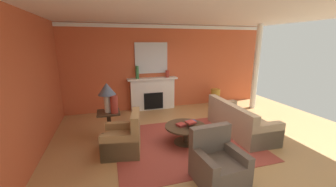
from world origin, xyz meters
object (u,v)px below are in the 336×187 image
object	(u,v)px
armchair_near_window	(124,140)
vase_tall_corner	(215,98)
table_lamp	(107,92)
mantel_mirror	(151,58)
vase_mantel_left	(137,72)
fireplace	(153,94)
vase_mantel_right	(167,74)
sofa	(239,122)
armchair_facing_fireplace	(218,165)
coffee_table	(185,130)
side_table	(109,123)
vase_on_side_table	(114,104)

from	to	relation	value
armchair_near_window	vase_tall_corner	distance (m)	4.52
table_lamp	armchair_near_window	bearing A→B (deg)	-72.38
mantel_mirror	vase_tall_corner	world-z (taller)	mantel_mirror
vase_tall_corner	vase_mantel_left	bearing A→B (deg)	175.17
fireplace	vase_tall_corner	world-z (taller)	fireplace
table_lamp	vase_mantel_right	size ratio (longest dim) A/B	2.98
vase_tall_corner	sofa	bearing A→B (deg)	-104.16
armchair_facing_fireplace	coffee_table	bearing A→B (deg)	90.83
armchair_near_window	side_table	world-z (taller)	armchair_near_window
fireplace	vase_tall_corner	xyz separation A→B (m)	(2.41, -0.30, -0.23)
table_lamp	vase_mantel_left	bearing A→B (deg)	61.55
sofa	vase_mantel_left	bearing A→B (deg)	131.91
coffee_table	table_lamp	xyz separation A→B (m)	(-1.78, 0.85, 0.89)
side_table	vase_mantel_left	distance (m)	2.41
coffee_table	vase_on_side_table	bearing A→B (deg)	155.73
armchair_near_window	armchair_facing_fireplace	size ratio (longest dim) A/B	1.00
coffee_table	vase_mantel_right	world-z (taller)	vase_mantel_right
armchair_facing_fireplace	vase_mantel_right	world-z (taller)	vase_mantel_right
armchair_near_window	armchair_facing_fireplace	xyz separation A→B (m)	(1.51, -1.46, 0.00)
mantel_mirror	vase_mantel_right	world-z (taller)	mantel_mirror
coffee_table	vase_mantel_right	distance (m)	2.97
mantel_mirror	table_lamp	size ratio (longest dim) A/B	1.57
sofa	vase_tall_corner	size ratio (longest dim) A/B	3.16
armchair_near_window	table_lamp	bearing A→B (deg)	107.62
armchair_near_window	vase_mantel_right	distance (m)	3.53
table_lamp	vase_mantel_left	xyz separation A→B (m)	(1.04, 1.92, 0.18)
mantel_mirror	side_table	size ratio (longest dim) A/B	1.68
vase_on_side_table	vase_tall_corner	distance (m)	4.29
fireplace	vase_mantel_right	bearing A→B (deg)	-5.14
armchair_facing_fireplace	sofa	bearing A→B (deg)	45.97
fireplace	sofa	bearing A→B (deg)	-55.95
table_lamp	vase_tall_corner	size ratio (longest dim) A/B	1.12
coffee_table	side_table	distance (m)	1.97
armchair_near_window	vase_on_side_table	world-z (taller)	vase_on_side_table
vase_mantel_left	side_table	bearing A→B (deg)	-118.45
vase_mantel_right	vase_on_side_table	bearing A→B (deg)	-134.27
vase_on_side_table	fireplace	bearing A→B (deg)	55.43
mantel_mirror	vase_on_side_table	size ratio (longest dim) A/B	2.58
side_table	vase_mantel_left	world-z (taller)	vase_mantel_left
sofa	coffee_table	world-z (taller)	sofa
vase_mantel_right	vase_mantel_left	world-z (taller)	vase_mantel_left
armchair_facing_fireplace	table_lamp	distance (m)	3.11
table_lamp	vase_tall_corner	xyz separation A→B (m)	(4.00, 1.67, -0.89)
table_lamp	vase_mantel_left	size ratio (longest dim) A/B	1.68
armchair_facing_fireplace	side_table	bearing A→B (deg)	127.26
coffee_table	vase_on_side_table	world-z (taller)	vase_on_side_table
fireplace	vase_mantel_left	xyz separation A→B (m)	(-0.55, -0.05, 0.85)
table_lamp	vase_mantel_right	distance (m)	2.88
mantel_mirror	vase_mantel_right	bearing A→B (deg)	-17.18
vase_on_side_table	coffee_table	bearing A→B (deg)	-24.27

